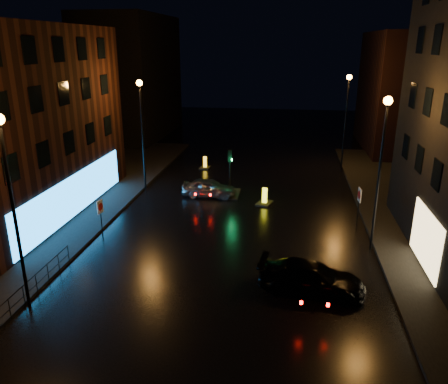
{
  "coord_description": "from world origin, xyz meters",
  "views": [
    {
      "loc": [
        3.0,
        -16.91,
        10.85
      ],
      "look_at": [
        -0.5,
        6.39,
        2.8
      ],
      "focal_mm": 35.0,
      "sensor_mm": 36.0,
      "label": 1
    }
  ],
  "objects_px": {
    "dark_sedan": "(311,278)",
    "bollard_near": "(265,201)",
    "road_sign_left": "(100,210)",
    "road_sign_right": "(359,198)",
    "bollard_far": "(205,166)",
    "traffic_signal": "(230,188)",
    "silver_hatchback": "(209,188)"
  },
  "relations": [
    {
      "from": "bollard_near",
      "to": "bollard_far",
      "type": "xyz_separation_m",
      "value": [
        -5.97,
        8.66,
        -0.02
      ]
    },
    {
      "from": "dark_sedan",
      "to": "road_sign_right",
      "type": "relative_size",
      "value": 1.88
    },
    {
      "from": "traffic_signal",
      "to": "bollard_far",
      "type": "height_order",
      "value": "traffic_signal"
    },
    {
      "from": "dark_sedan",
      "to": "bollard_far",
      "type": "height_order",
      "value": "dark_sedan"
    },
    {
      "from": "traffic_signal",
      "to": "bollard_near",
      "type": "relative_size",
      "value": 2.19
    },
    {
      "from": "traffic_signal",
      "to": "road_sign_right",
      "type": "xyz_separation_m",
      "value": [
        8.62,
        -5.05,
        1.43
      ]
    },
    {
      "from": "traffic_signal",
      "to": "bollard_far",
      "type": "distance_m",
      "value": 7.69
    },
    {
      "from": "silver_hatchback",
      "to": "road_sign_left",
      "type": "xyz_separation_m",
      "value": [
        -4.86,
        -8.15,
        1.07
      ]
    },
    {
      "from": "traffic_signal",
      "to": "road_sign_right",
      "type": "relative_size",
      "value": 1.34
    },
    {
      "from": "traffic_signal",
      "to": "bollard_near",
      "type": "xyz_separation_m",
      "value": [
        2.72,
        -1.69,
        -0.24
      ]
    },
    {
      "from": "bollard_far",
      "to": "road_sign_right",
      "type": "height_order",
      "value": "road_sign_right"
    },
    {
      "from": "traffic_signal",
      "to": "silver_hatchback",
      "type": "relative_size",
      "value": 0.87
    },
    {
      "from": "bollard_near",
      "to": "road_sign_left",
      "type": "height_order",
      "value": "road_sign_left"
    },
    {
      "from": "bollard_far",
      "to": "road_sign_right",
      "type": "relative_size",
      "value": 0.51
    },
    {
      "from": "dark_sedan",
      "to": "bollard_near",
      "type": "relative_size",
      "value": 3.07
    },
    {
      "from": "traffic_signal",
      "to": "road_sign_right",
      "type": "bearing_deg",
      "value": -30.39
    },
    {
      "from": "bollard_far",
      "to": "road_sign_left",
      "type": "bearing_deg",
      "value": -96.22
    },
    {
      "from": "bollard_near",
      "to": "road_sign_right",
      "type": "xyz_separation_m",
      "value": [
        5.9,
        -3.37,
        1.67
      ]
    },
    {
      "from": "bollard_far",
      "to": "road_sign_left",
      "type": "distance_m",
      "value": 16.16
    },
    {
      "from": "road_sign_left",
      "to": "dark_sedan",
      "type": "bearing_deg",
      "value": -11.62
    },
    {
      "from": "silver_hatchback",
      "to": "road_sign_left",
      "type": "height_order",
      "value": "road_sign_left"
    },
    {
      "from": "road_sign_left",
      "to": "road_sign_right",
      "type": "bearing_deg",
      "value": 21.67
    },
    {
      "from": "traffic_signal",
      "to": "bollard_far",
      "type": "relative_size",
      "value": 2.64
    },
    {
      "from": "traffic_signal",
      "to": "road_sign_left",
      "type": "height_order",
      "value": "traffic_signal"
    },
    {
      "from": "dark_sedan",
      "to": "bollard_far",
      "type": "xyz_separation_m",
      "value": [
        -8.79,
        19.91,
        -0.46
      ]
    },
    {
      "from": "silver_hatchback",
      "to": "bollard_near",
      "type": "height_order",
      "value": "silver_hatchback"
    },
    {
      "from": "traffic_signal",
      "to": "road_sign_left",
      "type": "relative_size",
      "value": 1.48
    },
    {
      "from": "traffic_signal",
      "to": "silver_hatchback",
      "type": "bearing_deg",
      "value": -155.55
    },
    {
      "from": "silver_hatchback",
      "to": "dark_sedan",
      "type": "distance_m",
      "value": 14.13
    },
    {
      "from": "silver_hatchback",
      "to": "road_sign_right",
      "type": "height_order",
      "value": "road_sign_right"
    },
    {
      "from": "bollard_near",
      "to": "road_sign_right",
      "type": "bearing_deg",
      "value": -12.02
    },
    {
      "from": "dark_sedan",
      "to": "road_sign_right",
      "type": "bearing_deg",
      "value": -13.98
    }
  ]
}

